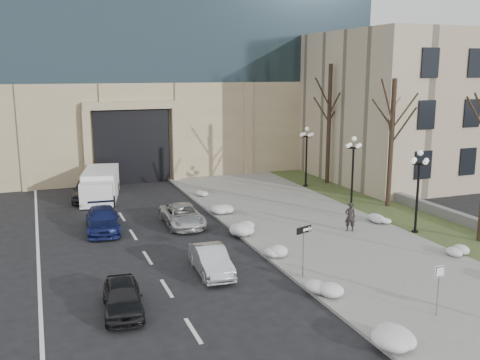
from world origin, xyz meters
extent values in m
cube|color=gray|center=(3.50, 14.00, 0.06)|extent=(9.00, 40.00, 0.12)
cube|color=gray|center=(-1.00, 14.00, 0.07)|extent=(0.30, 40.00, 0.14)
cube|color=#334321|center=(10.00, 14.00, 0.05)|extent=(4.00, 40.00, 0.10)
cube|color=slate|center=(12.00, 16.00, 0.35)|extent=(0.50, 30.00, 0.70)
cube|color=tan|center=(-2.00, 42.00, 4.00)|extent=(40.00, 20.00, 8.00)
cube|color=black|center=(-4.00, 33.00, 3.00)|extent=(6.00, 2.50, 6.00)
cube|color=tan|center=(-4.00, 31.60, 6.30)|extent=(7.50, 0.60, 0.60)
cube|color=tan|center=(-7.50, 31.60, 3.00)|extent=(0.60, 0.60, 6.00)
cube|color=tan|center=(-0.50, 31.60, 3.00)|extent=(0.60, 0.60, 6.00)
cube|color=tan|center=(22.00, 28.00, 6.00)|extent=(22.00, 18.00, 12.00)
cube|color=black|center=(14.00, 19.00, 2.50)|extent=(1.40, 0.25, 2.00)
cube|color=black|center=(18.00, 19.00, 2.50)|extent=(1.40, 0.25, 2.00)
cube|color=black|center=(14.00, 19.00, 6.00)|extent=(1.40, 0.25, 2.00)
cube|color=black|center=(18.00, 19.00, 6.00)|extent=(1.40, 0.25, 2.00)
cube|color=black|center=(14.00, 19.00, 9.50)|extent=(1.40, 0.25, 2.00)
cube|color=black|center=(18.00, 19.00, 9.50)|extent=(1.40, 0.25, 2.00)
imported|color=black|center=(-8.57, 8.39, 0.61)|extent=(1.77, 3.69, 1.22)
imported|color=#B7B9C0|center=(-4.22, 10.94, 0.62)|extent=(1.52, 3.83, 1.24)
imported|color=navy|center=(-7.97, 19.36, 0.65)|extent=(2.17, 4.62, 1.30)
imported|color=silver|center=(-3.44, 18.79, 0.62)|extent=(2.14, 4.48, 1.23)
imported|color=#2A292E|center=(-8.10, 27.45, 0.75)|extent=(2.53, 4.62, 1.49)
imported|color=black|center=(4.96, 13.95, 0.95)|extent=(0.71, 0.60, 1.65)
cube|color=silver|center=(-7.01, 27.95, 1.01)|extent=(3.22, 5.40, 2.02)
cube|color=silver|center=(-7.64, 24.98, 0.91)|extent=(2.41, 2.02, 1.62)
cylinder|color=black|center=(-8.59, 25.39, 0.35)|extent=(0.39, 0.74, 0.71)
cylinder|color=black|center=(-6.61, 24.97, 0.35)|extent=(0.39, 0.74, 0.71)
cylinder|color=black|center=(-7.69, 29.64, 0.35)|extent=(0.39, 0.74, 0.71)
cylinder|color=black|center=(-5.71, 29.23, 0.35)|extent=(0.39, 0.74, 0.71)
cylinder|color=slate|center=(-0.73, 8.73, 1.20)|extent=(0.06, 0.06, 2.39)
cube|color=black|center=(-0.73, 8.73, 2.30)|extent=(0.84, 0.32, 0.29)
cube|color=white|center=(-0.60, 8.75, 2.30)|extent=(0.39, 0.14, 0.11)
cone|color=white|center=(-0.38, 8.82, 2.30)|extent=(0.27, 0.29, 0.24)
cylinder|color=slate|center=(2.16, 3.70, 1.01)|extent=(0.06, 0.06, 2.02)
cube|color=white|center=(2.16, 3.70, 1.84)|extent=(0.44, 0.05, 0.44)
cube|color=black|center=(2.17, 3.67, 1.84)|extent=(0.39, 0.02, 0.39)
cube|color=white|center=(2.17, 3.67, 1.84)|extent=(0.33, 0.02, 0.33)
ellipsoid|color=silver|center=(-0.66, 2.23, 0.30)|extent=(1.10, 1.60, 0.36)
ellipsoid|color=silver|center=(-0.74, 6.93, 0.30)|extent=(1.10, 1.60, 0.36)
ellipsoid|color=silver|center=(-0.50, 11.63, 0.30)|extent=(1.10, 1.60, 0.36)
ellipsoid|color=silver|center=(-0.72, 15.73, 0.30)|extent=(1.10, 1.60, 0.36)
ellipsoid|color=silver|center=(-0.53, 20.12, 0.30)|extent=(1.10, 1.60, 0.36)
ellipsoid|color=silver|center=(-0.58, 25.42, 0.30)|extent=(1.10, 1.60, 0.36)
ellipsoid|color=silver|center=(7.69, 8.82, 0.30)|extent=(1.10, 1.60, 0.36)
ellipsoid|color=silver|center=(7.72, 14.84, 0.30)|extent=(1.10, 1.60, 0.36)
ellipsoid|color=silver|center=(-1.05, 15.33, 0.30)|extent=(1.10, 1.60, 0.36)
cylinder|color=black|center=(8.30, 12.50, 0.10)|extent=(0.36, 0.36, 0.20)
cylinder|color=black|center=(8.30, 12.50, 2.00)|extent=(0.14, 0.14, 4.00)
cylinder|color=black|center=(8.30, 12.50, 4.00)|extent=(0.10, 0.90, 0.10)
cylinder|color=black|center=(8.30, 12.50, 4.00)|extent=(0.90, 0.10, 0.10)
sphere|color=white|center=(8.30, 12.50, 4.60)|extent=(0.32, 0.32, 0.32)
sphere|color=white|center=(8.75, 12.50, 4.15)|extent=(0.28, 0.28, 0.28)
sphere|color=white|center=(7.85, 12.50, 4.15)|extent=(0.28, 0.28, 0.28)
sphere|color=white|center=(8.30, 12.95, 4.15)|extent=(0.28, 0.28, 0.28)
sphere|color=white|center=(8.30, 12.05, 4.15)|extent=(0.28, 0.28, 0.28)
cylinder|color=black|center=(8.30, 19.00, 0.10)|extent=(0.36, 0.36, 0.20)
cylinder|color=black|center=(8.30, 19.00, 2.00)|extent=(0.14, 0.14, 4.00)
cylinder|color=black|center=(8.30, 19.00, 4.00)|extent=(0.10, 0.90, 0.10)
cylinder|color=black|center=(8.30, 19.00, 4.00)|extent=(0.90, 0.10, 0.10)
sphere|color=white|center=(8.30, 19.00, 4.60)|extent=(0.32, 0.32, 0.32)
sphere|color=white|center=(8.75, 19.00, 4.15)|extent=(0.28, 0.28, 0.28)
sphere|color=white|center=(7.85, 19.00, 4.15)|extent=(0.28, 0.28, 0.28)
sphere|color=white|center=(8.30, 19.45, 4.15)|extent=(0.28, 0.28, 0.28)
sphere|color=white|center=(8.30, 18.55, 4.15)|extent=(0.28, 0.28, 0.28)
cylinder|color=black|center=(8.30, 25.50, 0.10)|extent=(0.36, 0.36, 0.20)
cylinder|color=black|center=(8.30, 25.50, 2.00)|extent=(0.14, 0.14, 4.00)
cylinder|color=black|center=(8.30, 25.50, 4.00)|extent=(0.10, 0.90, 0.10)
cylinder|color=black|center=(8.30, 25.50, 4.00)|extent=(0.90, 0.10, 0.10)
sphere|color=white|center=(8.30, 25.50, 4.60)|extent=(0.32, 0.32, 0.32)
sphere|color=white|center=(8.75, 25.50, 4.15)|extent=(0.28, 0.28, 0.28)
sphere|color=white|center=(7.85, 25.50, 4.15)|extent=(0.28, 0.28, 0.28)
sphere|color=white|center=(8.30, 25.95, 4.15)|extent=(0.28, 0.28, 0.28)
sphere|color=white|center=(8.30, 25.05, 4.15)|extent=(0.28, 0.28, 0.28)
cylinder|color=black|center=(10.50, 18.00, 4.25)|extent=(0.32, 0.32, 8.50)
cylinder|color=black|center=(10.50, 26.00, 4.75)|extent=(0.32, 0.32, 9.50)
camera|label=1|loc=(-11.20, -10.80, 9.02)|focal=40.00mm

